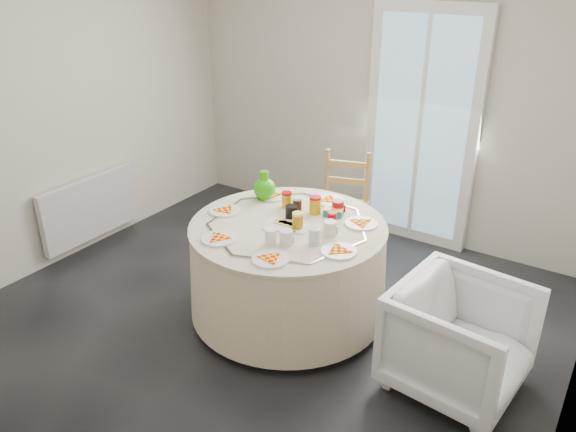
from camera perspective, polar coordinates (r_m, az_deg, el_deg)
The scene contains 14 objects.
floor at distance 4.13m, azimuth -3.45°, elevation -11.13°, with size 4.00×4.00×0.00m, color black.
wall_back at distance 5.19m, azimuth 9.66°, elevation 12.16°, with size 4.00×0.02×2.60m, color #BCB5A3.
wall_left at distance 4.94m, azimuth -23.18°, elevation 9.86°, with size 0.02×4.00×2.60m, color #BCB5A3.
glass_door at distance 5.06m, azimuth 13.38°, elevation 8.58°, with size 1.00×0.08×2.10m, color silver.
radiator at distance 5.29m, azimuth -19.40°, elevation 0.78°, with size 0.07×1.00×0.55m, color silver.
table at distance 4.05m, azimuth -0.00°, elevation -5.44°, with size 1.41×1.41×0.71m, color beige.
wooden_chair at distance 4.84m, azimuth 5.59°, elevation 1.05°, with size 0.41×0.39×0.92m, color tan, non-canonical shape.
armchair at distance 3.56m, azimuth 17.14°, elevation -11.29°, with size 0.74×0.69×0.76m, color silver.
place_settings at distance 3.87m, azimuth -0.00°, elevation -0.40°, with size 1.24×1.24×0.02m, color beige, non-canonical shape.
jar_cluster at distance 3.97m, azimuth 1.98°, elevation 1.12°, with size 0.50×0.25×0.15m, color #AD4922, non-canonical shape.
butter_tub at distance 4.02m, azimuth 4.68°, elevation 0.76°, with size 0.14×0.10×0.06m, color #077487.
green_pitcher at distance 4.24m, azimuth -2.41°, elevation 3.44°, with size 0.17×0.17×0.22m, color #2BA50A, non-canonical shape.
cheese_platter at distance 3.84m, azimuth -0.19°, elevation -0.56°, with size 0.29×0.19×0.04m, color silver, non-canonical shape.
mugs_glasses at distance 3.76m, azimuth 1.66°, elevation -0.52°, with size 0.66×0.66×0.12m, color #AFAAA9, non-canonical shape.
Camera 1 is at (2.02, -2.64, 2.44)m, focal length 35.00 mm.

